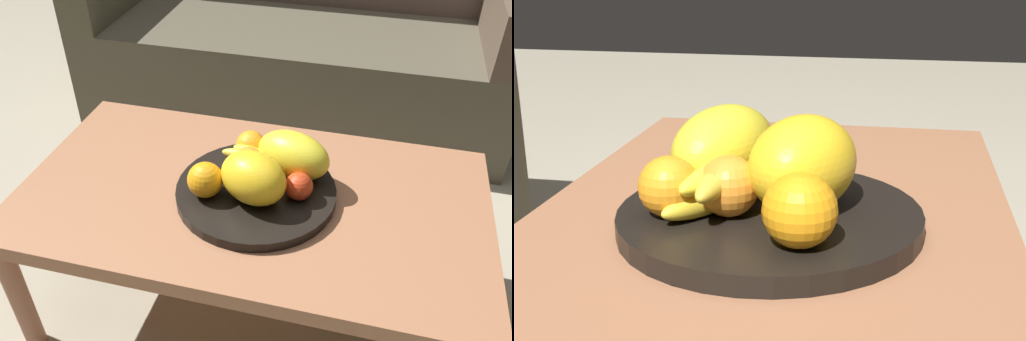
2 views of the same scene
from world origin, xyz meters
TOP-DOWN VIEW (x-y plane):
  - coffee_table at (0.00, 0.00)m, footprint 1.11×0.63m
  - fruit_bowl at (0.01, -0.01)m, footprint 0.38×0.38m
  - melon_large_front at (0.02, -0.05)m, footprint 0.19×0.17m
  - melon_smaller_beside at (0.09, 0.07)m, footprint 0.21×0.16m
  - orange_front at (-0.02, 0.04)m, footprint 0.07×0.07m
  - orange_left at (-0.09, -0.06)m, footprint 0.08×0.08m
  - orange_right at (-0.03, 0.11)m, footprint 0.07×0.07m
  - apple_front at (0.12, -0.02)m, footprint 0.07×0.07m
  - banana_bunch at (-0.00, 0.06)m, footprint 0.17×0.13m

SIDE VIEW (x-z plane):
  - coffee_table at x=0.00m, z-range 0.16..0.55m
  - fruit_bowl at x=0.01m, z-range 0.40..0.42m
  - banana_bunch at x=0.00m, z-range 0.42..0.48m
  - apple_front at x=0.12m, z-range 0.42..0.49m
  - orange_right at x=-0.03m, z-range 0.42..0.50m
  - orange_front at x=-0.02m, z-range 0.42..0.50m
  - orange_left at x=-0.09m, z-range 0.42..0.51m
  - melon_smaller_beside at x=0.09m, z-range 0.42..0.53m
  - melon_large_front at x=0.02m, z-range 0.42..0.54m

